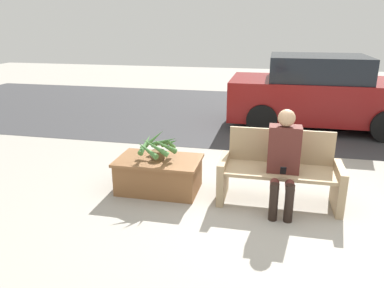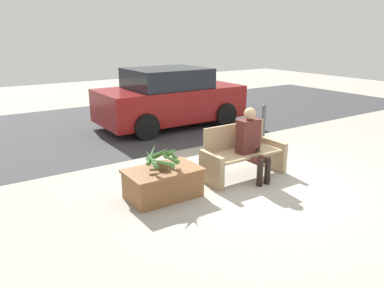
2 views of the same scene
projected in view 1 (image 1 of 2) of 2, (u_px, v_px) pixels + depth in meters
ground_plane at (273, 215)px, 4.51m from camera, size 30.00×30.00×0.00m
road_surface at (275, 114)px, 9.40m from camera, size 20.00×6.00×0.01m
bench at (279, 172)px, 4.75m from camera, size 1.52×0.60×0.90m
person_seated at (284, 157)px, 4.49m from camera, size 0.39×0.58×1.24m
planter_box at (159, 173)px, 5.11m from camera, size 1.13×0.71×0.46m
potted_plant at (159, 146)px, 4.99m from camera, size 0.58×0.59×0.37m
parked_car at (319, 93)px, 8.10m from camera, size 3.82×1.98×1.55m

